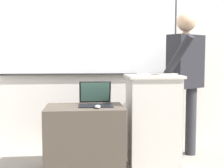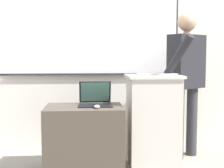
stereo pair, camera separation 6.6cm
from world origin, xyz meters
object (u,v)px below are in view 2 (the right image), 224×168
Objects in this scene: lectern_podium at (153,119)px; computer_mouse_by_laptop at (97,107)px; side_desk at (84,139)px; wireless_keyboard at (157,74)px; laptop at (95,98)px; person_presenter at (186,73)px.

computer_mouse_by_laptop is at bearing -153.64° from lectern_podium.
wireless_keyboard is (0.80, 0.11, 0.67)m from side_desk.
lectern_podium is 2.86× the size of laptop.
lectern_podium is at bearing 113.52° from wireless_keyboard.
person_presenter is 1.15m from laptop.
person_presenter is at bearing 32.35° from wireless_keyboard.
lectern_podium is at bearing 26.36° from computer_mouse_by_laptop.
lectern_podium reaches higher than computer_mouse_by_laptop.
computer_mouse_by_laptop is at bearing 172.73° from person_presenter.
wireless_keyboard reaches higher than laptop.
wireless_keyboard is at bearing 20.57° from computer_mouse_by_laptop.
laptop is 3.50× the size of computer_mouse_by_laptop.
laptop is (0.12, 0.09, 0.42)m from side_desk.
wireless_keyboard is 4.33× the size of computer_mouse_by_laptop.
computer_mouse_by_laptop is (0.01, -0.23, -0.06)m from laptop.
lectern_podium is 0.74m from computer_mouse_by_laptop.
side_desk is 1.86× the size of wireless_keyboard.
person_presenter is at bearing 25.33° from computer_mouse_by_laptop.
laptop is at bearing -172.14° from lectern_podium.
person_presenter is (0.44, 0.19, 0.51)m from lectern_podium.
laptop is (-1.08, -0.28, -0.25)m from person_presenter.
person_presenter is (1.20, 0.37, 0.67)m from side_desk.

